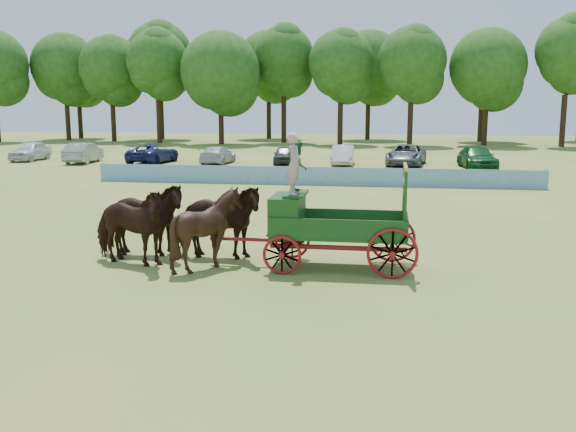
{
  "coord_description": "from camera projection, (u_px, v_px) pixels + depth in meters",
  "views": [
    {
      "loc": [
        3.29,
        -18.68,
        4.66
      ],
      "look_at": [
        0.34,
        0.22,
        1.3
      ],
      "focal_mm": 40.0,
      "sensor_mm": 36.0,
      "label": 1
    }
  ],
  "objects": [
    {
      "name": "farm_dray",
      "position": [
        314.0,
        211.0,
        18.26
      ],
      "size": [
        5.99,
        2.0,
        3.87
      ],
      "color": "maroon",
      "rests_on": "ground"
    },
    {
      "name": "horse_lead_right",
      "position": [
        142.0,
        220.0,
        19.69
      ],
      "size": [
        2.8,
        1.43,
        2.29
      ],
      "primitive_type": "imported",
      "rotation": [
        0.0,
        0.0,
        1.64
      ],
      "color": "black",
      "rests_on": "ground"
    },
    {
      "name": "parked_cars",
      "position": [
        256.0,
        154.0,
        49.86
      ],
      "size": [
        38.11,
        7.51,
        1.61
      ],
      "color": "silver",
      "rests_on": "ground"
    },
    {
      "name": "horse_lead_left",
      "position": [
        128.0,
        226.0,
        18.62
      ],
      "size": [
        2.94,
        1.9,
        2.29
      ],
      "primitive_type": "imported",
      "rotation": [
        0.0,
        0.0,
        1.31
      ],
      "color": "black",
      "rests_on": "ground"
    },
    {
      "name": "horse_wheel_left",
      "position": [
        208.0,
        229.0,
        18.25
      ],
      "size": [
        2.45,
        2.28,
        2.3
      ],
      "primitive_type": "imported",
      "rotation": [
        0.0,
        0.0,
        1.8
      ],
      "color": "black",
      "rests_on": "ground"
    },
    {
      "name": "horse_wheel_right",
      "position": [
        218.0,
        222.0,
        19.32
      ],
      "size": [
        2.72,
        1.25,
        2.29
      ],
      "primitive_type": "imported",
      "rotation": [
        0.0,
        0.0,
        1.58
      ],
      "color": "black",
      "rests_on": "ground"
    },
    {
      "name": "sponsor_banner",
      "position": [
        313.0,
        176.0,
        37.06
      ],
      "size": [
        26.0,
        0.08,
        1.05
      ],
      "primitive_type": "cube",
      "color": "#1D629E",
      "rests_on": "ground"
    },
    {
      "name": "treeline",
      "position": [
        324.0,
        62.0,
        76.36
      ],
      "size": [
        90.35,
        22.48,
        15.15
      ],
      "color": "#382314",
      "rests_on": "ground"
    },
    {
      "name": "ground",
      "position": [
        276.0,
        259.0,
        19.49
      ],
      "size": [
        160.0,
        160.0,
        0.0
      ],
      "primitive_type": "plane",
      "color": "#9E9347",
      "rests_on": "ground"
    }
  ]
}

